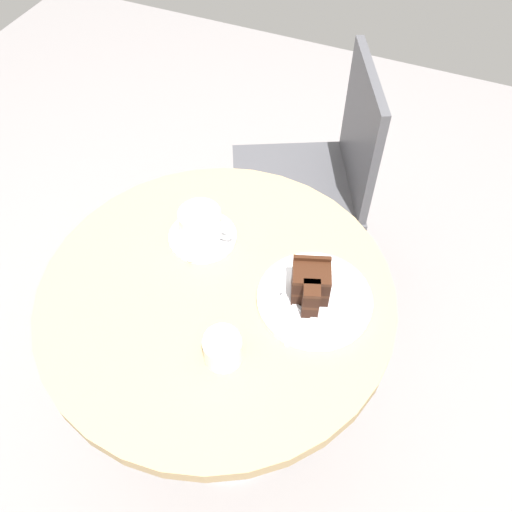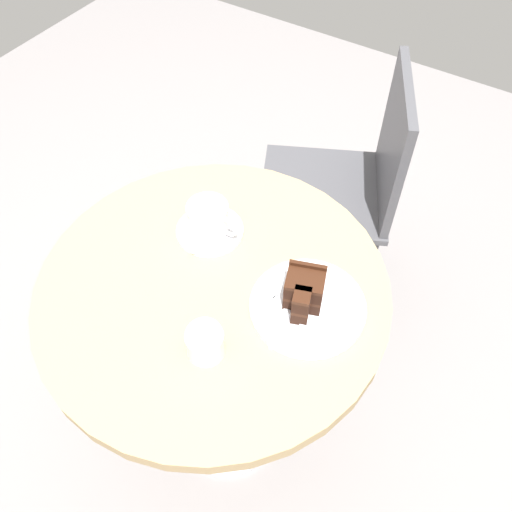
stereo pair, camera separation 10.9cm
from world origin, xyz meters
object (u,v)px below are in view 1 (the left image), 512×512
Objects in this scene: coffee_cup at (201,224)px; sugar_pot at (222,347)px; teaspoon at (202,254)px; fork at (288,300)px; cake_plate at (314,299)px; saucer at (203,237)px; cafe_chair at (323,171)px; napkin at (313,306)px; cake_slice at (311,285)px.

coffee_cup reaches higher than sugar_pot.
fork is (0.21, -0.04, 0.00)m from teaspoon.
coffee_cup is 0.29m from cake_plate.
saucer is 0.28m from cake_plate.
sugar_pot reaches higher than saucer.
sugar_pot is (0.05, -0.79, 0.26)m from cafe_chair.
saucer reaches higher than napkin.
cake_slice is 0.05m from napkin.
fork reaches higher than napkin.
cake_plate reaches higher than napkin.
napkin is 2.72× the size of sugar_pot.
fork is at bearing -164.58° from napkin.
cake_slice is 0.12× the size of cafe_chair.
fork is (0.23, -0.09, 0.01)m from saucer.
saucer is 0.60m from cafe_chair.
fork is (-0.03, -0.03, -0.04)m from cake_slice.
sugar_pot is (-0.11, -0.18, 0.03)m from cake_plate.
cake_plate is 0.05m from fork.
saucer is 0.04m from coffee_cup.
coffee_cup is 1.60× the size of sugar_pot.
cake_plate is at bearing 2.21° from cake_slice.
coffee_cup is 0.59× the size of napkin.
sugar_pot reaches higher than fork.
teaspoon is 0.65m from cafe_chair.
napkin is at bearing -11.02° from cafe_chair.
fork is (-0.05, -0.03, 0.01)m from cake_plate.
cafe_chair is at bearing -61.01° from fork.
cake_slice is at bearing -13.01° from saucer.
cake_plate is at bearing -12.41° from saucer.
saucer is 0.17× the size of cafe_chair.
coffee_cup is at bearing -2.74° from fork.
teaspoon is at bearing -63.99° from coffee_cup.
cafe_chair is at bearing 93.56° from sugar_pot.
teaspoon is at bearing 177.24° from cake_plate.
coffee_cup is at bearing 123.77° from sugar_pot.
coffee_cup reaches higher than saucer.
coffee_cup is 0.30m from sugar_pot.
cafe_chair is 11.30× the size of sugar_pot.
saucer is at bearing -64.56° from coffee_cup.
cafe_chair is (-0.17, 0.62, -0.23)m from napkin.
saucer is at bearing -112.65° from teaspoon.
coffee_cup reaches higher than teaspoon.
cake_slice is at bearing 60.67° from sugar_pot.
fork reaches higher than saucer.
coffee_cup is at bearing -112.68° from teaspoon.
cake_slice is (0.27, -0.06, 0.05)m from saucer.
fork is at bearing -21.26° from coffee_cup.
saucer is at bearing -37.77° from cafe_chair.
sugar_pot is at bearing -56.23° from coffee_cup.
coffee_cup is 0.27m from cake_slice.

